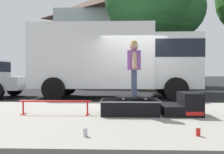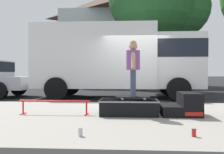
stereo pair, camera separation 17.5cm
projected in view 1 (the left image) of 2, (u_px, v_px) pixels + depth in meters
name	position (u px, v px, depth m)	size (l,w,h in m)	color
ground_plane	(135.00, 104.00, 8.59)	(140.00, 140.00, 0.00)	black
sidewalk_slab	(143.00, 118.00, 5.60)	(50.00, 5.00, 0.12)	gray
skate_box	(130.00, 106.00, 5.74)	(1.29, 0.79, 0.34)	black
kicker_ramp	(184.00, 106.00, 5.69)	(0.84, 0.80, 0.51)	black
grind_rail	(55.00, 104.00, 5.74)	(1.64, 0.28, 0.33)	red
skateboard	(134.00, 97.00, 5.73)	(0.80, 0.28, 0.07)	black
skater_kid	(134.00, 64.00, 5.72)	(0.31, 0.66, 1.28)	#3F4766
soda_can	(85.00, 132.00, 3.76)	(0.07, 0.07, 0.13)	silver
soda_can_b	(198.00, 132.00, 3.78)	(0.07, 0.07, 0.13)	red
box_truck	(116.00, 58.00, 10.79)	(6.91, 2.63, 3.05)	white
street_tree_main	(156.00, 0.00, 14.68)	(5.87, 5.34, 8.18)	brown
house_behind	(114.00, 38.00, 22.56)	(9.54, 8.23, 8.40)	silver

